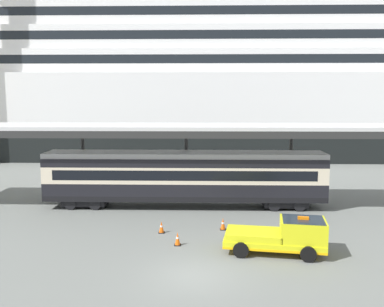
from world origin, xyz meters
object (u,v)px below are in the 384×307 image
service_truck (284,235)px  traffic_cone_far (223,224)px  cruise_ship (296,58)px  traffic_cone_mid (161,227)px  train_carriage (185,176)px  traffic_cone_near (178,239)px

service_truck → traffic_cone_far: 4.93m
cruise_ship → service_truck: (-9.72, -43.36, -12.98)m
service_truck → traffic_cone_far: bearing=127.8°
service_truck → traffic_cone_mid: (-6.73, 3.17, -0.64)m
train_carriage → traffic_cone_far: 6.36m
traffic_cone_mid → service_truck: bearing=-25.2°
traffic_cone_far → cruise_ship: bearing=72.1°
cruise_ship → train_carriage: cruise_ship is taller
traffic_cone_far → train_carriage: bearing=115.3°
train_carriage → service_truck: size_ratio=3.76×
service_truck → traffic_cone_far: (-3.00, 3.87, -0.63)m
cruise_ship → traffic_cone_near: cruise_ship is taller
traffic_cone_far → service_truck: bearing=-52.2°
cruise_ship → service_truck: bearing=-102.6°
train_carriage → traffic_cone_far: size_ratio=27.68×
traffic_cone_mid → cruise_ship: bearing=67.7°
cruise_ship → service_truck: 46.29m
traffic_cone_mid → traffic_cone_far: 3.80m
train_carriage → traffic_cone_mid: size_ratio=28.41×
service_truck → traffic_cone_near: (-5.63, 1.05, -0.62)m
service_truck → traffic_cone_mid: 7.46m
cruise_ship → train_carriage: (-15.31, -34.02, -11.66)m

